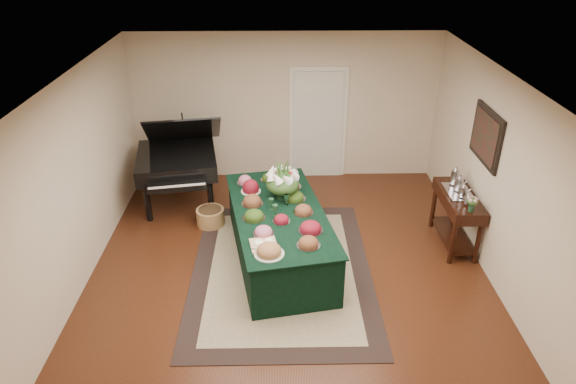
{
  "coord_description": "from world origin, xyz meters",
  "views": [
    {
      "loc": [
        -0.11,
        -5.93,
        4.38
      ],
      "look_at": [
        0.0,
        0.3,
        1.05
      ],
      "focal_mm": 32.0,
      "sensor_mm": 36.0,
      "label": 1
    }
  ],
  "objects_px": {
    "floral_centerpiece": "(283,180)",
    "mahogany_sideboard": "(458,206)",
    "grand_piano": "(177,160)",
    "buffet_table": "(279,235)"
  },
  "relations": [
    {
      "from": "mahogany_sideboard",
      "to": "floral_centerpiece",
      "type": "bearing_deg",
      "value": 178.59
    },
    {
      "from": "grand_piano",
      "to": "mahogany_sideboard",
      "type": "distance_m",
      "value": 4.54
    },
    {
      "from": "floral_centerpiece",
      "to": "mahogany_sideboard",
      "type": "bearing_deg",
      "value": -1.41
    },
    {
      "from": "grand_piano",
      "to": "buffet_table",
      "type": "bearing_deg",
      "value": -45.09
    },
    {
      "from": "buffet_table",
      "to": "mahogany_sideboard",
      "type": "distance_m",
      "value": 2.66
    },
    {
      "from": "buffet_table",
      "to": "grand_piano",
      "type": "bearing_deg",
      "value": 134.91
    },
    {
      "from": "floral_centerpiece",
      "to": "grand_piano",
      "type": "bearing_deg",
      "value": 143.21
    },
    {
      "from": "buffet_table",
      "to": "mahogany_sideboard",
      "type": "bearing_deg",
      "value": 7.1
    },
    {
      "from": "buffet_table",
      "to": "grand_piano",
      "type": "distance_m",
      "value": 2.44
    },
    {
      "from": "buffet_table",
      "to": "floral_centerpiece",
      "type": "distance_m",
      "value": 0.79
    }
  ]
}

